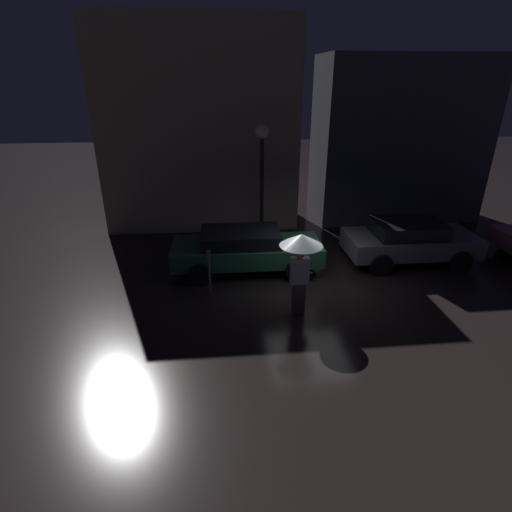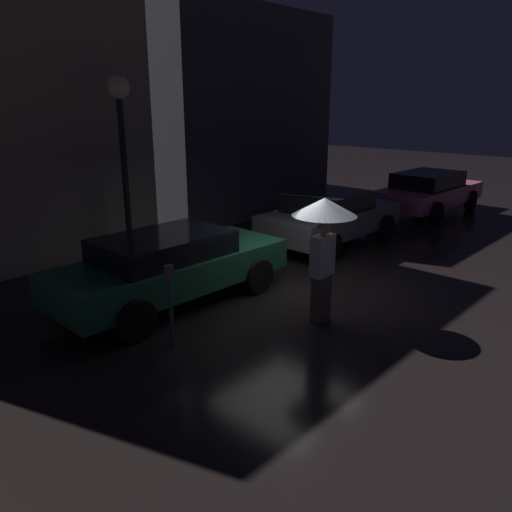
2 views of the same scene
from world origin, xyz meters
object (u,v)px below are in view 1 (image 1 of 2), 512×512
Objects in this scene: pedestrian_with_umbrella at (301,252)px; parked_car_grey at (409,240)px; parking_meter at (209,268)px; street_lamp_near at (262,154)px; parked_car_green at (245,249)px.

parked_car_grey is at bearing -148.09° from pedestrian_with_umbrella.
parked_car_grey is 3.15× the size of parking_meter.
pedestrian_with_umbrella is at bearing -85.56° from street_lamp_near.
parked_car_green is 1.10× the size of street_lamp_near.
street_lamp_near reaches higher than parked_car_green.
street_lamp_near is (-4.64, 2.42, 2.45)m from parked_car_grey.
parked_car_green is at bearing -66.60° from pedestrian_with_umbrella.
parking_meter is (-6.56, -1.59, 0.06)m from parked_car_grey.
street_lamp_near is at bearing 152.45° from parked_car_grey.
street_lamp_near reaches higher than parked_car_grey.
pedestrian_with_umbrella is 2.75m from parking_meter.
parking_meter is at bearing -115.59° from street_lamp_near.
parked_car_green is at bearing 52.04° from parking_meter.
pedestrian_with_umbrella is (-4.24, -2.77, 0.95)m from parked_car_grey.
parking_meter is at bearing -28.26° from pedestrian_with_umbrella.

